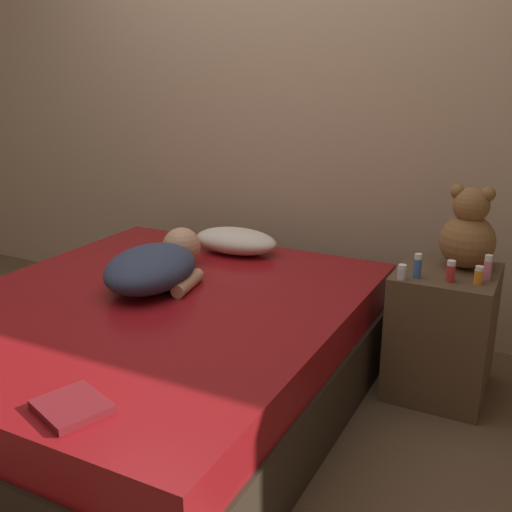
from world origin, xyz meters
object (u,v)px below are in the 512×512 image
(bottle_pink, at_px, (488,268))
(bottle_clear, at_px, (402,272))
(teddy_bear, at_px, (468,233))
(bottle_orange, at_px, (479,275))
(pillow, at_px, (235,241))
(person_lying, at_px, (157,265))
(bottle_red, at_px, (451,271))
(book, at_px, (72,407))
(bottle_blue, at_px, (418,266))

(bottle_pink, xyz_separation_m, bottle_clear, (-0.31, -0.15, -0.02))
(teddy_bear, relative_size, bottle_orange, 4.92)
(pillow, height_order, teddy_bear, teddy_bear)
(person_lying, bearing_deg, pillow, 71.27)
(pillow, height_order, person_lying, person_lying)
(bottle_red, distance_m, book, 1.55)
(bottle_blue, height_order, bottle_orange, bottle_blue)
(bottle_blue, bearing_deg, person_lying, -161.23)
(bottle_clear, bearing_deg, bottle_red, 18.69)
(bottle_pink, distance_m, bottle_red, 0.16)
(pillow, xyz_separation_m, book, (0.32, -1.52, -0.05))
(book, bearing_deg, person_lying, 112.73)
(pillow, xyz_separation_m, bottle_orange, (1.22, -0.16, 0.06))
(teddy_bear, relative_size, book, 1.48)
(bottle_pink, xyz_separation_m, bottle_red, (-0.13, -0.09, -0.01))
(person_lying, bearing_deg, teddy_bear, 15.33)
(bottle_blue, relative_size, bottle_orange, 1.41)
(person_lying, relative_size, bottle_red, 7.90)
(bottle_clear, distance_m, book, 1.41)
(teddy_bear, xyz_separation_m, bottle_pink, (0.11, -0.13, -0.11))
(pillow, relative_size, bottle_red, 5.05)
(pillow, distance_m, bottle_red, 1.13)
(bottle_orange, bearing_deg, pillow, 172.30)
(bottle_orange, bearing_deg, teddy_bear, 113.53)
(teddy_bear, bearing_deg, person_lying, -154.20)
(bottle_orange, height_order, bottle_red, bottle_red)
(bottle_red, bearing_deg, pillow, 170.22)
(bottle_clear, bearing_deg, book, -115.83)
(bottle_orange, bearing_deg, bottle_pink, 68.06)
(bottle_pink, height_order, book, bottle_pink)
(teddy_bear, xyz_separation_m, bottle_blue, (-0.16, -0.23, -0.11))
(teddy_bear, xyz_separation_m, book, (-0.82, -1.54, -0.23))
(teddy_bear, distance_m, book, 1.76)
(bottle_blue, height_order, bottle_clear, bottle_blue)
(pillow, height_order, bottle_blue, bottle_blue)
(bottle_pink, bearing_deg, bottle_orange, -111.94)
(pillow, bearing_deg, teddy_bear, 1.13)
(pillow, xyz_separation_m, person_lying, (-0.08, -0.57, 0.03))
(bottle_orange, bearing_deg, book, -123.67)
(person_lying, distance_m, bottle_pink, 1.40)
(person_lying, height_order, bottle_clear, person_lying)
(bottle_blue, height_order, bottle_red, bottle_blue)
(book, bearing_deg, bottle_clear, 64.17)
(teddy_bear, relative_size, bottle_red, 4.03)
(pillow, height_order, bottle_pink, bottle_pink)
(bottle_orange, height_order, book, bottle_orange)
(bottle_blue, bearing_deg, bottle_pink, 21.10)
(bottle_clear, relative_size, bottle_red, 0.69)
(bottle_orange, bearing_deg, bottle_red, -165.83)
(bottle_blue, relative_size, bottle_clear, 1.66)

